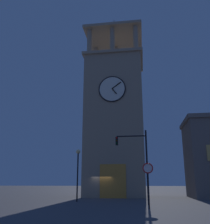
% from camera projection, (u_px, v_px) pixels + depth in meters
% --- Properties ---
extents(ground_plane, '(200.00, 200.00, 0.00)m').
position_uv_depth(ground_plane, '(102.00, 198.00, 31.19)').
color(ground_plane, '#4C4C51').
extents(clocktower, '(8.46, 7.25, 26.64)m').
position_uv_depth(clocktower, '(115.00, 121.00, 36.33)').
color(clocktower, gray).
rests_on(clocktower, ground_plane).
extents(traffic_signal_near, '(2.83, 0.41, 6.42)m').
position_uv_depth(traffic_signal_near, '(137.00, 156.00, 22.81)').
color(traffic_signal_near, black).
rests_on(traffic_signal_near, ground_plane).
extents(street_lamp, '(0.44, 0.44, 5.15)m').
position_uv_depth(street_lamp, '(78.00, 165.00, 26.31)').
color(street_lamp, black).
rests_on(street_lamp, ground_plane).
extents(no_horn_sign, '(0.78, 0.14, 3.25)m').
position_uv_depth(no_horn_sign, '(148.00, 172.00, 18.88)').
color(no_horn_sign, black).
rests_on(no_horn_sign, ground_plane).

